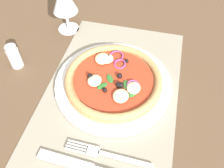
{
  "coord_description": "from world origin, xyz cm",
  "views": [
    {
      "loc": [
        -34.24,
        -8.39,
        46.9
      ],
      "look_at": [
        0.61,
        0.0,
        2.66
      ],
      "focal_mm": 38.47,
      "sensor_mm": 36.0,
      "label": 1
    }
  ],
  "objects": [
    {
      "name": "ground_plane",
      "position": [
        0.0,
        0.0,
        -1.2
      ],
      "size": [
        190.0,
        140.0,
        2.4
      ],
      "primitive_type": "cube",
      "color": "brown"
    },
    {
      "name": "pizza",
      "position": [
        2.07,
        -0.45,
        2.76
      ],
      "size": [
        23.54,
        23.54,
        2.69
      ],
      "color": "tan",
      "rests_on": "plate"
    },
    {
      "name": "knife",
      "position": [
        -19.15,
        0.79,
        0.65
      ],
      "size": [
        2.52,
        20.05,
        0.62
      ],
      "rotation": [
        0.0,
        0.0,
        1.53
      ],
      "color": "silver",
      "rests_on": "placemat"
    },
    {
      "name": "placemat",
      "position": [
        0.0,
        0.0,
        0.2
      ],
      "size": [
        51.32,
        31.74,
        0.4
      ],
      "primitive_type": "cube",
      "color": "gray",
      "rests_on": "ground_plane"
    },
    {
      "name": "fork",
      "position": [
        -15.76,
        -2.16,
        0.62
      ],
      "size": [
        2.33,
        18.03,
        0.44
      ],
      "rotation": [
        0.0,
        0.0,
        1.55
      ],
      "color": "silver",
      "rests_on": "placemat"
    },
    {
      "name": "plate",
      "position": [
        2.03,
        -0.49,
        1.03
      ],
      "size": [
        28.54,
        28.54,
        1.26
      ],
      "primitive_type": "cylinder",
      "color": "white",
      "rests_on": "placemat"
    },
    {
      "name": "pepper_shaker",
      "position": [
        3.11,
        26.61,
        3.25
      ],
      "size": [
        3.2,
        3.2,
        6.7
      ],
      "color": "silver",
      "rests_on": "ground_plane"
    },
    {
      "name": "wine_glass",
      "position": [
        20.99,
        18.67,
        10.05
      ],
      "size": [
        7.2,
        7.2,
        14.9
      ],
      "color": "silver",
      "rests_on": "ground_plane"
    }
  ]
}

